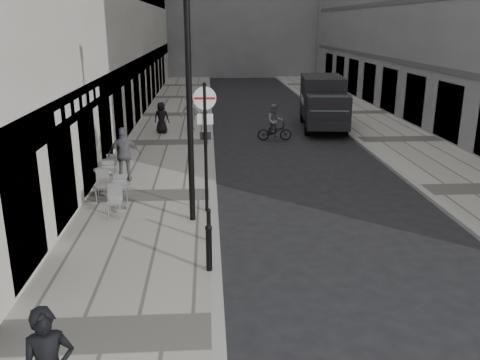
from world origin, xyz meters
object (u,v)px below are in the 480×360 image
object	(u,v)px
panel_van	(323,100)
cyclist	(275,126)
lamppost	(189,96)
sign_post	(205,131)

from	to	relation	value
panel_van	cyclist	bearing A→B (deg)	-129.26
lamppost	cyclist	xyz separation A→B (m)	(3.67, 10.46, -2.91)
lamppost	panel_van	distance (m)	15.01
sign_post	cyclist	distance (m)	10.47
lamppost	cyclist	distance (m)	11.46
sign_post	panel_van	bearing A→B (deg)	66.34
sign_post	cyclist	size ratio (longest dim) A/B	2.13
panel_van	sign_post	bearing A→B (deg)	-109.53
panel_van	lamppost	bearing A→B (deg)	-109.75
lamppost	panel_van	bearing A→B (deg)	63.55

